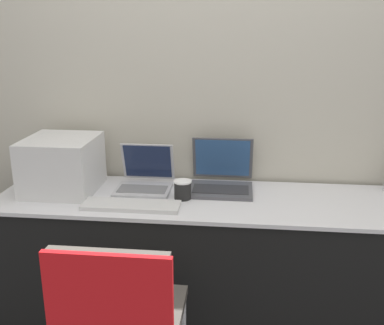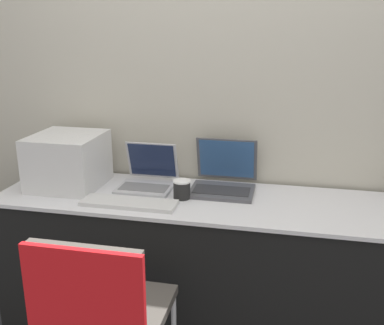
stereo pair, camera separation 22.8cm
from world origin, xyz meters
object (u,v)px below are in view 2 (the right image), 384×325
(laptop_right, at_px, (224,179))
(coffee_cup, at_px, (182,189))
(printer, at_px, (68,159))
(laptop_left, at_px, (148,178))
(chair, at_px, (101,312))
(external_keyboard, at_px, (129,203))

(laptop_right, xyz_separation_m, coffee_cup, (-0.19, -0.18, -0.01))
(printer, relative_size, laptop_left, 1.27)
(laptop_left, bearing_deg, chair, -84.51)
(laptop_right, distance_m, chair, 1.00)
(laptop_left, relative_size, external_keyboard, 0.62)
(coffee_cup, xyz_separation_m, chair, (-0.14, -0.73, -0.24))
(laptop_left, xyz_separation_m, laptop_right, (0.41, 0.05, 0.01))
(external_keyboard, distance_m, chair, 0.63)
(laptop_left, height_order, chair, laptop_left)
(printer, height_order, laptop_right, printer)
(laptop_right, height_order, chair, laptop_right)
(printer, relative_size, coffee_cup, 3.91)
(chair, bearing_deg, printer, 122.98)
(laptop_right, bearing_deg, laptop_left, -172.88)
(laptop_left, xyz_separation_m, chair, (0.08, -0.86, -0.24))
(coffee_cup, height_order, chair, chair)
(laptop_left, relative_size, laptop_right, 0.88)
(external_keyboard, bearing_deg, coffee_cup, 31.10)
(laptop_left, distance_m, coffee_cup, 0.26)
(printer, bearing_deg, chair, -57.02)
(laptop_left, distance_m, laptop_right, 0.42)
(laptop_right, relative_size, chair, 0.38)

